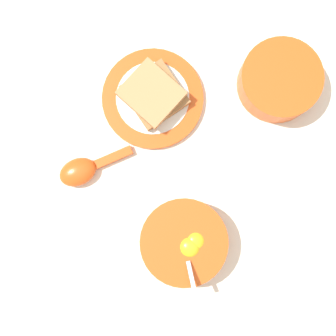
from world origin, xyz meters
TOP-DOWN VIEW (x-y plane):
  - ground_plane at (0.00, 0.00)m, footprint 3.00×3.00m
  - egg_bowl at (-0.14, -0.03)m, footprint 0.15×0.15m
  - toast_plate at (0.00, 0.19)m, footprint 0.19×0.19m
  - toast_sandwich at (0.00, 0.20)m, footprint 0.11×0.11m
  - soup_spoon at (-0.18, 0.18)m, footprint 0.14×0.08m
  - congee_bowl at (0.18, 0.06)m, footprint 0.14×0.14m

SIDE VIEW (x-z plane):
  - ground_plane at x=0.00m, z-range 0.00..0.00m
  - toast_plate at x=0.00m, z-range 0.00..0.01m
  - soup_spoon at x=-0.18m, z-range 0.00..0.03m
  - egg_bowl at x=-0.14m, z-range -0.01..0.07m
  - toast_sandwich at x=0.00m, z-range 0.01..0.05m
  - congee_bowl at x=0.18m, z-range 0.00..0.06m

